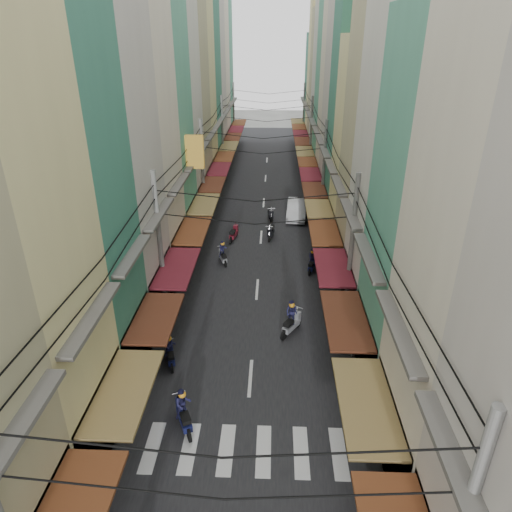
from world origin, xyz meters
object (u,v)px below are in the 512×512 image
(white_car, at_px, (296,217))
(bicycle, at_px, (368,319))
(market_umbrella, at_px, (448,445))
(traffic_sign, at_px, (354,324))

(white_car, bearing_deg, bicycle, -73.44)
(white_car, xyz_separation_m, market_umbrella, (3.76, -25.83, 2.16))
(market_umbrella, height_order, traffic_sign, traffic_sign)
(bicycle, height_order, market_umbrella, market_umbrella)
(white_car, xyz_separation_m, traffic_sign, (1.90, -18.70, 1.89))
(white_car, height_order, traffic_sign, traffic_sign)
(bicycle, distance_m, traffic_sign, 4.02)
(bicycle, xyz_separation_m, traffic_sign, (-1.40, -3.26, 1.89))
(traffic_sign, bearing_deg, bicycle, 66.75)
(bicycle, relative_size, market_umbrella, 0.74)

